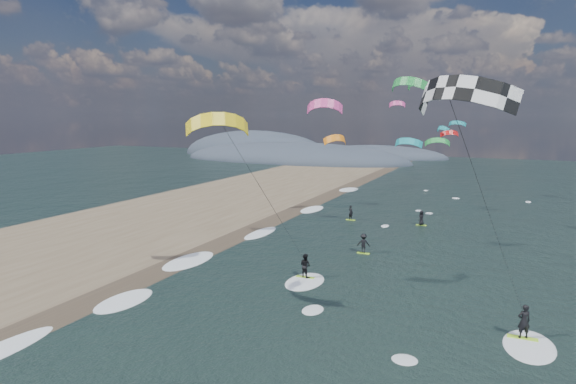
% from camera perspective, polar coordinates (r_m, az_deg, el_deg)
% --- Properties ---
extents(ground, '(260.00, 260.00, 0.00)m').
position_cam_1_polar(ground, '(24.10, -10.46, -21.18)').
color(ground, black).
rests_on(ground, ground).
extents(sand_strip, '(26.00, 240.00, 0.00)m').
position_cam_1_polar(sand_strip, '(46.70, -27.98, -6.99)').
color(sand_strip, brown).
rests_on(sand_strip, ground).
extents(wet_sand_strip, '(3.00, 240.00, 0.00)m').
position_cam_1_polar(wet_sand_strip, '(38.16, -16.75, -9.76)').
color(wet_sand_strip, '#382D23').
rests_on(wet_sand_strip, ground).
extents(coastal_hills, '(80.00, 41.00, 15.00)m').
position_cam_1_polar(coastal_hills, '(137.72, -0.01, 4.08)').
color(coastal_hills, '#3D4756').
rests_on(coastal_hills, ground).
extents(kitesurfer_near_a, '(8.12, 9.40, 14.32)m').
position_cam_1_polar(kitesurfer_near_a, '(22.85, 20.03, 5.71)').
color(kitesurfer_near_a, '#AFF42B').
rests_on(kitesurfer_near_a, ground).
extents(kitesurfer_near_b, '(7.21, 9.20, 12.96)m').
position_cam_1_polar(kitesurfer_near_b, '(32.05, -4.80, 2.49)').
color(kitesurfer_near_b, '#AFF42B').
rests_on(kitesurfer_near_b, ground).
extents(far_kitesurfers, '(9.03, 14.25, 1.79)m').
position_cam_1_polar(far_kitesurfers, '(48.85, 10.70, -4.32)').
color(far_kitesurfers, '#AFF42B').
rests_on(far_kitesurfers, ground).
extents(bg_kite_field, '(11.91, 73.47, 9.42)m').
position_cam_1_polar(bg_kite_field, '(73.54, 15.46, 8.34)').
color(bg_kite_field, green).
rests_on(bg_kite_field, ground).
extents(shoreline_surf, '(2.40, 79.40, 0.11)m').
position_cam_1_polar(shoreline_surf, '(40.96, -11.05, -8.24)').
color(shoreline_surf, white).
rests_on(shoreline_surf, ground).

